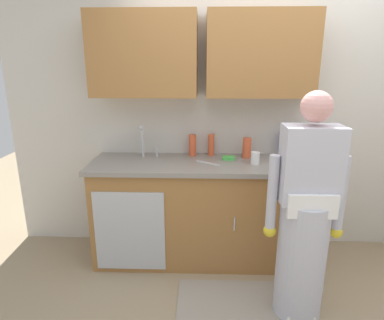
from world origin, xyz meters
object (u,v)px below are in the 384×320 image
bottle_dish_liquid (247,148)px  person_at_sink (304,227)px  cup_by_sink (255,158)px  sink (145,163)px  bottle_cleaner_spray (211,145)px  bottle_water_short (192,145)px  sponge (228,158)px  bottle_water_tall (282,144)px  knife_on_counter (208,163)px  bottle_soap (300,144)px

bottle_dish_liquid → person_at_sink: bearing=-71.4°
cup_by_sink → sink: bearing=177.0°
bottle_cleaner_spray → cup_by_sink: 0.47m
sink → bottle_dish_liquid: (0.93, 0.15, 0.11)m
cup_by_sink → bottle_water_short: bearing=155.6°
sink → bottle_dish_liquid: 0.94m
bottle_water_short → cup_by_sink: bottle_water_short is taller
sponge → bottle_water_short: bearing=159.7°
bottle_water_tall → sponge: bearing=-164.8°
sink → bottle_water_tall: size_ratio=2.15×
bottle_water_short → knife_on_counter: size_ratio=0.84×
person_at_sink → bottle_dish_liquid: person_at_sink is taller
bottle_soap → sponge: size_ratio=2.53×
person_at_sink → bottle_dish_liquid: 0.99m
sink → knife_on_counter: 0.57m
bottle_dish_liquid → bottle_soap: bottle_soap is taller
person_at_sink → knife_on_counter: 0.98m
sink → bottle_dish_liquid: bearing=9.3°
sink → bottle_dish_liquid: sink is taller
bottle_water_short → bottle_soap: bearing=-3.6°
sink → person_at_sink: bearing=-30.9°
bottle_soap → bottle_water_short: bearing=176.4°
person_at_sink → sponge: bearing=120.1°
sponge → bottle_water_tall: bearing=15.2°
bottle_water_short → knife_on_counter: bearing=-60.0°
sink → bottle_soap: sink is taller
bottle_dish_liquid → bottle_soap: size_ratio=0.67×
person_at_sink → knife_on_counter: size_ratio=6.75×
bottle_dish_liquid → bottle_soap: (0.48, -0.01, 0.05)m
bottle_water_short → cup_by_sink: size_ratio=1.91×
sink → bottle_soap: bearing=5.7°
person_at_sink → bottle_cleaner_spray: (-0.63, 0.96, 0.35)m
bottle_water_short → cup_by_sink: 0.61m
bottle_water_short → bottle_soap: bottle_soap is taller
bottle_dish_liquid → cup_by_sink: 0.21m
bottle_soap → sponge: 0.66m
sink → bottle_cleaner_spray: size_ratio=2.45×
sink → person_at_sink: (1.22, -0.73, -0.23)m
knife_on_counter → sponge: (0.19, 0.12, 0.01)m
bottle_soap → bottle_water_tall: size_ratio=1.20×
knife_on_counter → bottle_water_short: bearing=-24.1°
bottle_dish_liquid → bottle_cleaner_spray: bearing=167.9°
person_at_sink → bottle_water_short: bearing=130.7°
sink → bottle_cleaner_spray: bearing=20.4°
sink → sponge: 0.76m
bottle_cleaner_spray → cup_by_sink: size_ratio=1.92×
sink → sponge: sink is taller
bottle_cleaner_spray → sponge: bottle_cleaner_spray is taller
sink → person_at_sink: size_ratio=0.31×
bottle_water_short → bottle_water_tall: size_ratio=0.87×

